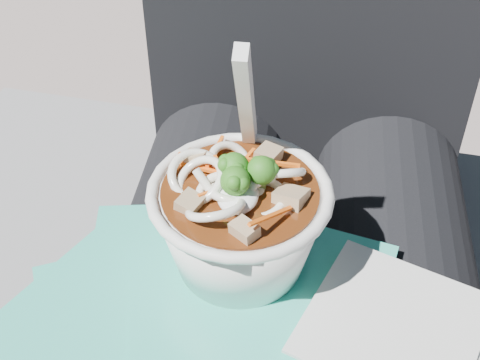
# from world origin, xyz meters

# --- Properties ---
(lap) EXTENTS (0.35, 0.48, 0.16)m
(lap) POSITION_xyz_m (0.00, 0.00, 0.53)
(lap) COLOR black
(lap) RESTS_ON stone_ledge
(person_body) EXTENTS (0.34, 0.94, 1.00)m
(person_body) POSITION_xyz_m (-0.00, 0.09, 0.55)
(person_body) COLOR black
(person_body) RESTS_ON ground
(plastic_bag) EXTENTS (0.32, 0.26, 0.01)m
(plastic_bag) POSITION_xyz_m (-0.05, -0.05, 0.62)
(plastic_bag) COLOR #2AB199
(plastic_bag) RESTS_ON lap
(napkins) EXTENTS (0.17, 0.18, 0.01)m
(napkins) POSITION_xyz_m (0.09, -0.07, 0.63)
(napkins) COLOR silver
(napkins) RESTS_ON plastic_bag
(udon_bowl) EXTENTS (0.16, 0.16, 0.19)m
(udon_bowl) POSITION_xyz_m (-0.04, -0.01, 0.67)
(udon_bowl) COLOR white
(udon_bowl) RESTS_ON plastic_bag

